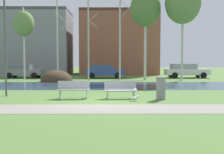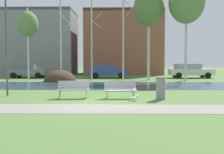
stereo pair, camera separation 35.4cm
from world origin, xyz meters
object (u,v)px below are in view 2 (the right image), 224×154
object	(u,v)px
trash_bin	(161,88)
parked_hatch_third_white	(190,71)
bench_left	(73,89)
streetlamp	(6,22)
bench_right	(120,89)
parked_van_nearest_grey	(28,71)
parked_sedan_second_blue	(108,71)
seagull	(134,98)

from	to	relation	value
trash_bin	parked_hatch_third_white	distance (m)	18.17
bench_left	streetlamp	size ratio (longest dim) A/B	0.27
bench_right	streetlamp	bearing A→B (deg)	171.82
parked_van_nearest_grey	parked_sedan_second_blue	bearing A→B (deg)	-1.27
parked_hatch_third_white	bench_right	bearing A→B (deg)	-115.34
bench_right	parked_hatch_third_white	distance (m)	18.56
streetlamp	parked_sedan_second_blue	distance (m)	16.56
bench_left	parked_sedan_second_blue	bearing A→B (deg)	85.91
bench_left	seagull	xyz separation A→B (m)	(2.98, -0.90, -0.34)
bench_left	parked_sedan_second_blue	distance (m)	16.43
bench_right	parked_sedan_second_blue	size ratio (longest dim) A/B	0.39
bench_right	seagull	bearing A→B (deg)	-54.59
trash_bin	streetlamp	size ratio (longest dim) A/B	0.18
seagull	parked_sedan_second_blue	world-z (taller)	parked_sedan_second_blue
parked_van_nearest_grey	parked_hatch_third_white	world-z (taller)	parked_hatch_third_white
parked_hatch_third_white	seagull	bearing A→B (deg)	-112.46
seagull	bench_left	bearing A→B (deg)	163.26
streetlamp	parked_sedan_second_blue	world-z (taller)	streetlamp
parked_hatch_third_white	trash_bin	bearing A→B (deg)	-109.25
seagull	streetlamp	xyz separation A→B (m)	(-6.68, 1.76, 3.79)
streetlamp	trash_bin	bearing A→B (deg)	-8.87
bench_right	seagull	size ratio (longest dim) A/B	3.66
bench_left	parked_van_nearest_grey	distance (m)	18.31
bench_left	bench_right	world-z (taller)	same
bench_left	seagull	world-z (taller)	bench_left
seagull	parked_sedan_second_blue	distance (m)	17.39
trash_bin	parked_hatch_third_white	world-z (taller)	parked_hatch_third_white
streetlamp	parked_sedan_second_blue	bearing A→B (deg)	72.59
streetlamp	parked_hatch_third_white	distance (m)	21.40
trash_bin	parked_hatch_third_white	xyz separation A→B (m)	(5.99, 17.15, 0.26)
seagull	parked_van_nearest_grey	distance (m)	20.53
parked_van_nearest_grey	streetlamp	bearing A→B (deg)	-75.50
trash_bin	parked_van_nearest_grey	xyz separation A→B (m)	(-12.06, 16.96, 0.23)
trash_bin	parked_sedan_second_blue	size ratio (longest dim) A/B	0.26
parked_hatch_third_white	parked_sedan_second_blue	bearing A→B (deg)	-177.54
bench_left	parked_van_nearest_grey	size ratio (longest dim) A/B	0.40
trash_bin	parked_van_nearest_grey	bearing A→B (deg)	125.40
bench_right	parked_hatch_third_white	world-z (taller)	parked_hatch_third_white
seagull	parked_van_nearest_grey	xyz separation A→B (m)	(-10.74, 17.48, 0.66)
bench_right	bench_left	bearing A→B (deg)	180.00
trash_bin	seagull	bearing A→B (deg)	-158.55
trash_bin	streetlamp	distance (m)	8.76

